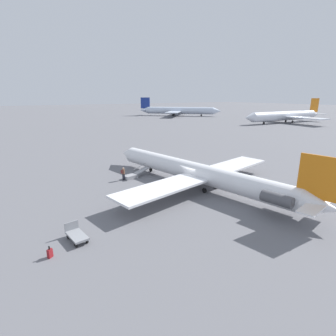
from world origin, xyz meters
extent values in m
plane|color=slate|center=(0.00, 0.00, 0.00)|extent=(600.00, 600.00, 0.00)
cylinder|color=white|center=(0.00, 0.00, 1.82)|extent=(25.83, 7.53, 2.34)
cone|color=white|center=(13.94, 2.88, 1.82)|extent=(2.99, 2.77, 2.30)
cone|color=white|center=(-14.17, -2.92, 1.82)|extent=(3.45, 2.86, 2.30)
cube|color=orange|center=(-13.57, -2.80, 4.28)|extent=(3.25, 0.85, 3.75)
cube|color=white|center=(-13.90, -2.87, 2.05)|extent=(2.70, 6.71, 0.12)
cube|color=white|center=(-2.60, 6.21, 1.64)|extent=(5.87, 11.41, 0.23)
cube|color=white|center=(0.07, -6.73, 1.64)|extent=(5.87, 11.41, 0.23)
cylinder|color=#4C4C51|center=(-11.36, -0.66, 1.99)|extent=(2.97, 1.60, 1.05)
cylinder|color=#4C4C51|center=(-10.69, -3.89, 1.99)|extent=(2.97, 1.60, 1.05)
cylinder|color=black|center=(8.24, 1.70, 0.29)|extent=(0.60, 0.26, 0.58)
cylinder|color=#4C4C51|center=(8.24, 1.70, 0.67)|extent=(0.10, 0.10, 0.18)
cylinder|color=black|center=(-2.75, 0.51, 0.29)|extent=(0.60, 0.26, 0.58)
cylinder|color=#4C4C51|center=(-2.75, 0.51, 0.67)|extent=(0.10, 0.10, 0.18)
cylinder|color=black|center=(-2.32, -1.56, 0.29)|extent=(0.60, 0.26, 0.58)
cylinder|color=#4C4C51|center=(-2.32, -1.56, 0.67)|extent=(0.10, 0.10, 0.18)
cylinder|color=silver|center=(42.04, -77.52, 2.84)|extent=(6.15, 34.14, 3.66)
cone|color=silver|center=(43.44, -58.58, 2.84)|extent=(3.88, 4.28, 3.59)
cone|color=silver|center=(40.62, -96.83, 2.84)|extent=(3.93, 5.01, 3.59)
cube|color=orange|center=(40.69, -95.88, 6.68)|extent=(0.67, 5.14, 5.86)
cube|color=silver|center=(40.65, -96.39, 3.20)|extent=(10.39, 2.95, 0.18)
cube|color=silver|center=(32.98, -78.55, 2.56)|extent=(14.65, 6.89, 0.37)
cube|color=silver|center=(50.85, -79.87, 2.56)|extent=(14.65, 6.89, 0.37)
cylinder|color=black|center=(42.85, -66.51, 0.45)|extent=(0.29, 0.92, 0.91)
cylinder|color=#2D2D33|center=(42.85, -66.51, 1.05)|extent=(0.16, 0.16, 0.28)
cylinder|color=black|center=(40.15, -80.78, 0.45)|extent=(0.29, 0.92, 0.91)
cylinder|color=#2D2D33|center=(40.15, -80.78, 1.05)|extent=(0.16, 0.16, 0.28)
cylinder|color=black|center=(43.43, -81.03, 0.45)|extent=(0.29, 0.92, 0.91)
cylinder|color=#2D2D33|center=(43.43, -81.03, 1.05)|extent=(0.16, 0.16, 0.28)
cylinder|color=silver|center=(94.96, -62.45, 2.84)|extent=(27.23, 28.61, 3.67)
cone|color=silver|center=(81.30, -76.97, 2.84)|extent=(5.38, 5.40, 3.59)
cone|color=silver|center=(108.88, -47.67, 2.84)|extent=(5.88, 5.93, 3.59)
cube|color=navy|center=(108.22, -48.36, 6.69)|extent=(3.73, 3.94, 5.87)
cube|color=silver|center=(108.58, -47.99, 3.21)|extent=(8.99, 8.64, 0.18)
cube|color=silver|center=(103.01, -67.56, 2.57)|extent=(14.98, 14.59, 0.37)
cube|color=silver|center=(89.38, -54.73, 2.57)|extent=(14.98, 14.59, 0.37)
cylinder|color=black|center=(86.98, -70.93, 0.45)|extent=(0.79, 0.82, 0.91)
cylinder|color=gray|center=(86.98, -70.93, 1.05)|extent=(0.16, 0.16, 0.28)
cylinder|color=black|center=(98.62, -60.97, 0.45)|extent=(0.79, 0.82, 0.91)
cylinder|color=gray|center=(98.62, -60.97, 1.05)|extent=(0.16, 0.16, 0.28)
cylinder|color=black|center=(96.22, -58.71, 0.45)|extent=(0.79, 0.82, 0.91)
cylinder|color=gray|center=(96.22, -58.71, 1.05)|extent=(0.16, 0.16, 0.28)
cube|color=#99999E|center=(6.77, 5.61, 0.25)|extent=(1.44, 1.99, 0.50)
cube|color=#99999E|center=(7.18, 3.65, 0.78)|extent=(1.33, 2.37, 0.67)
cube|color=#99999E|center=(7.62, 3.74, 1.28)|extent=(0.51, 2.18, 0.61)
cube|color=#23232D|center=(6.65, 6.64, 0.42)|extent=(0.25, 0.31, 0.85)
cylinder|color=brown|center=(6.65, 6.64, 1.18)|extent=(0.36, 0.36, 0.65)
sphere|color=beige|center=(6.65, 6.64, 1.62)|extent=(0.24, 0.24, 0.24)
cube|color=#592323|center=(6.59, 6.90, 1.21)|extent=(0.31, 0.23, 0.44)
cube|color=gray|center=(-5.62, 15.58, 0.44)|extent=(2.34, 1.42, 0.16)
cube|color=gray|center=(-4.58, 15.74, 0.87)|extent=(0.25, 1.10, 0.70)
cylinder|color=black|center=(-4.92, 16.13, 0.18)|extent=(0.37, 0.17, 0.36)
cylinder|color=black|center=(-4.79, 15.26, 0.18)|extent=(0.37, 0.17, 0.36)
cylinder|color=black|center=(-6.44, 15.90, 0.18)|extent=(0.37, 0.17, 0.36)
cylinder|color=black|center=(-6.31, 15.03, 0.18)|extent=(0.37, 0.17, 0.36)
cube|color=maroon|center=(-6.84, 17.73, 0.32)|extent=(0.39, 0.42, 0.64)
cube|color=black|center=(-6.84, 17.73, 0.76)|extent=(0.12, 0.11, 0.24)
camera|label=1|loc=(-24.79, 19.11, 10.99)|focal=28.00mm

